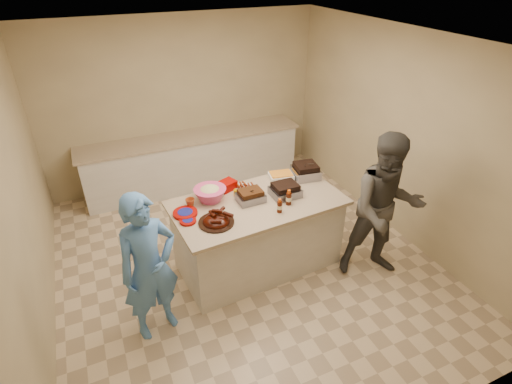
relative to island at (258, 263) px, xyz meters
name	(u,v)px	position (x,y,z in m)	size (l,w,h in m)	color
room	(244,261)	(-0.14, 0.11, 0.00)	(4.50, 5.00, 2.70)	tan
back_counter	(194,161)	(-0.14, 2.31, 0.45)	(3.60, 0.64, 0.90)	silver
island	(258,263)	(0.00, 0.00, 0.00)	(1.99, 1.05, 0.94)	silver
rib_platter	(216,223)	(-0.58, -0.21, 0.94)	(0.39, 0.39, 0.16)	#380B02
pulled_pork_tray	(251,201)	(-0.07, 0.04, 0.94)	(0.31, 0.23, 0.09)	#47230F
brisket_tray	(285,196)	(0.35, -0.01, 0.94)	(0.33, 0.28, 0.10)	black
roasting_pan	(305,177)	(0.80, 0.29, 0.94)	(0.32, 0.32, 0.13)	gray
coleslaw_bowl	(210,200)	(-0.49, 0.25, 0.94)	(0.38, 0.38, 0.26)	#D3427B
sausage_plate	(246,189)	(-0.02, 0.31, 0.94)	(0.27, 0.27, 0.04)	silver
mac_cheese_dish	(281,178)	(0.50, 0.38, 0.94)	(0.30, 0.22, 0.08)	orange
bbq_bottle_a	(279,212)	(0.13, -0.30, 0.94)	(0.06, 0.06, 0.17)	#390F03
bbq_bottle_b	(288,204)	(0.30, -0.20, 0.94)	(0.06, 0.06, 0.19)	#390F03
mustard_bottle	(235,196)	(-0.19, 0.22, 0.94)	(0.04, 0.04, 0.11)	#E19C00
sauce_bowl	(252,194)	(0.01, 0.19, 0.94)	(0.14, 0.04, 0.14)	silver
plate_stack_large	(185,214)	(-0.84, 0.08, 0.94)	(0.27, 0.27, 0.03)	#8B0400
plate_stack_small	(188,222)	(-0.86, -0.07, 0.94)	(0.18, 0.18, 0.03)	#8B0400
plastic_cup	(191,206)	(-0.74, 0.21, 0.94)	(0.11, 0.10, 0.11)	#AA4A1D
basket_stack	(227,189)	(-0.23, 0.41, 0.94)	(0.22, 0.16, 0.11)	#8B0400
guest_blue	(160,326)	(-1.37, -0.49, 0.00)	(0.60, 1.63, 0.39)	#528BDB
guest_gray	(373,269)	(1.29, -0.69, 0.00)	(0.89, 1.82, 0.69)	#4E4B46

